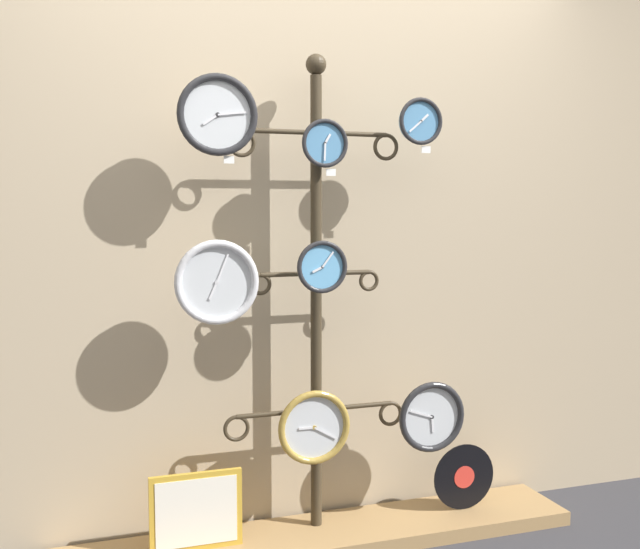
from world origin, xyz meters
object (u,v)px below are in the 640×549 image
clock_top_left (217,115)px  vinyl_record (464,477)px  clock_bottom_right (431,417)px  clock_top_center (324,143)px  display_stand (316,355)px  clock_bottom_center (314,427)px  clock_middle_left (217,282)px  clock_top_right (420,121)px  picture_frame (196,511)px  clock_middle_center (322,267)px

clock_top_left → vinyl_record: 1.88m
clock_bottom_right → vinyl_record: (0.19, 0.04, -0.30)m
clock_top_center → clock_bottom_right: bearing=-3.6°
vinyl_record → display_stand: bearing=175.0°
clock_bottom_center → clock_middle_left: bearing=-177.9°
clock_top_right → picture_frame: clock_top_right is taller
clock_middle_left → picture_frame: (-0.09, 0.02, -0.90)m
clock_middle_center → clock_bottom_center: (-0.02, 0.02, -0.65)m
display_stand → clock_middle_center: size_ratio=9.57×
display_stand → clock_top_left: display_stand is taller
clock_top_right → vinyl_record: clock_top_right is taller
picture_frame → clock_top_center: bearing=0.6°
clock_top_left → clock_bottom_right: size_ratio=1.01×
clock_top_center → clock_top_right: (0.41, -0.03, 0.10)m
clock_top_center → clock_bottom_center: size_ratio=0.63×
clock_top_left → clock_middle_center: clock_top_left is taller
clock_bottom_right → vinyl_record: size_ratio=1.04×
clock_top_center → clock_middle_left: (-0.44, -0.03, -0.54)m
clock_bottom_center → clock_top_left: bearing=179.6°
display_stand → clock_bottom_right: 0.57m
display_stand → clock_top_left: bearing=-169.0°
clock_bottom_right → picture_frame: size_ratio=0.84×
display_stand → clock_top_left: 1.05m
display_stand → clock_bottom_center: size_ratio=6.57×
clock_bottom_center → display_stand: bearing=66.1°
clock_top_left → clock_middle_left: clock_top_left is taller
clock_middle_left → vinyl_record: clock_middle_left is taller
display_stand → vinyl_record: 0.89m
clock_middle_left → clock_bottom_center: 0.72m
clock_middle_center → clock_bottom_center: 0.65m
clock_bottom_center → vinyl_record: bearing=2.1°
clock_top_right → clock_middle_left: 1.06m
clock_top_right → vinyl_record: (0.25, 0.04, -1.54)m
clock_top_right → vinyl_record: size_ratio=0.66×
clock_bottom_right → clock_top_left: bearing=178.7°
clock_middle_center → picture_frame: 1.07m
clock_top_right → vinyl_record: 1.56m
display_stand → clock_top_right: size_ratio=10.41×
clock_middle_center → vinyl_record: size_ratio=0.71×
clock_bottom_right → vinyl_record: bearing=13.2°
clock_top_left → clock_top_right: 0.83m
clock_top_center → clock_middle_center: bearing=-123.4°
display_stand → clock_bottom_center: 0.29m
display_stand → clock_top_right: bearing=-13.2°
clock_top_center → clock_bottom_center: 1.14m
clock_top_right → clock_middle_left: clock_top_right is taller
clock_middle_center → clock_bottom_right: clock_middle_center is taller
clock_top_center → clock_middle_left: bearing=-176.7°
clock_bottom_right → picture_frame: clock_bottom_right is taller
display_stand → clock_top_right: display_stand is taller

